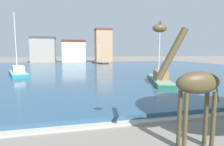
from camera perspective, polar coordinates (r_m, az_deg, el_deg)
name	(u,v)px	position (r m, az deg, el deg)	size (l,w,h in m)	color
harbor_water	(78,70)	(36.01, -10.88, 0.87)	(78.89, 54.00, 0.38)	#2D5170
quay_edge_coping	(97,126)	(9.40, -4.63, -16.37)	(78.89, 0.50, 0.12)	#ADA89E
giraffe_statue	(194,85)	(7.44, 24.65, -3.57)	(2.80, 0.81, 4.87)	#4C4228
sailboat_black	(99,63)	(55.75, -4.24, 3.13)	(4.67, 8.50, 6.22)	black
sailboat_teal	(17,73)	(30.12, -27.82, -0.07)	(5.01, 9.48, 9.44)	teal
sailboat_green	(158,79)	(21.63, 14.52, -1.97)	(4.51, 9.74, 6.46)	#236B42
townhouse_wide_warehouse	(43,50)	(69.19, -20.99, 6.92)	(8.40, 5.40, 9.17)	gray
townhouse_end_terrace	(74,52)	(65.41, -12.07, 6.69)	(8.05, 7.13, 7.90)	beige
townhouse_corner_house	(103,46)	(66.48, -2.79, 8.67)	(5.87, 5.45, 12.17)	tan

